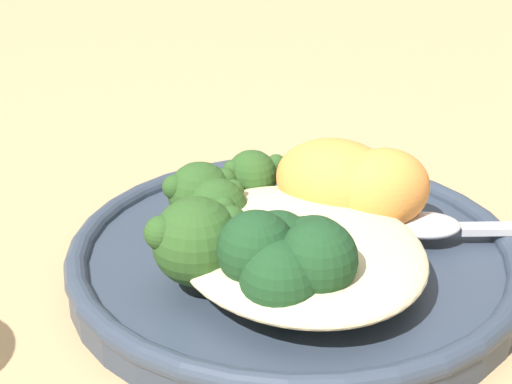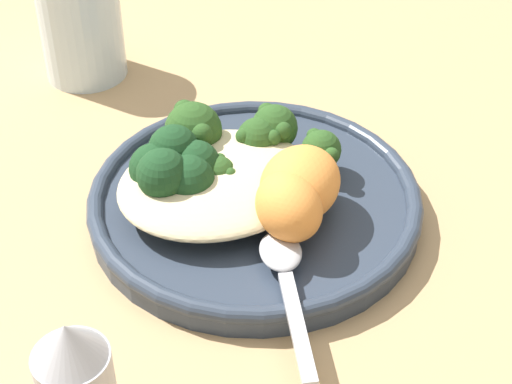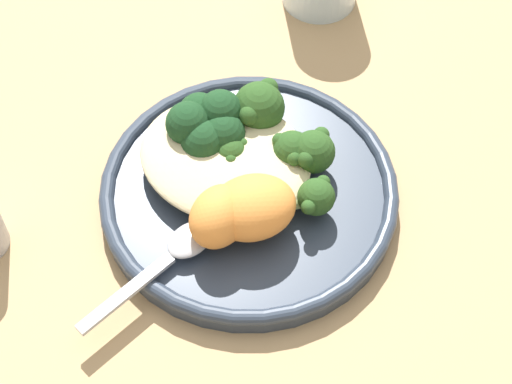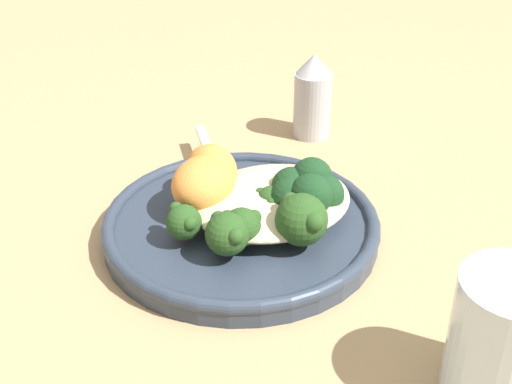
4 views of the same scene
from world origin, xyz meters
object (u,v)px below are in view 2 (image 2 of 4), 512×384
broccoli_stalk_2 (264,151)px  broccoli_stalk_3 (206,140)px  broccoli_stalk_1 (276,141)px  spoon (284,269)px  broccoli_stalk_4 (242,183)px  water_glass (81,27)px  plate (255,202)px  quinoa_mound (217,182)px  sweet_potato_chunk_0 (289,207)px  kale_tuft (175,168)px  broccoli_stalk_0 (312,163)px  sweet_potato_chunk_1 (300,183)px

broccoli_stalk_2 → broccoli_stalk_3: broccoli_stalk_3 is taller
broccoli_stalk_1 → spoon: 0.12m
broccoli_stalk_4 → water_glass: 0.24m
plate → broccoli_stalk_3: 0.06m
quinoa_mound → sweet_potato_chunk_0: 0.06m
water_glass → broccoli_stalk_2: bearing=-71.7°
broccoli_stalk_4 → sweet_potato_chunk_0: (0.01, -0.05, 0.01)m
sweet_potato_chunk_0 → kale_tuft: bearing=125.8°
broccoli_stalk_0 → broccoli_stalk_3: bearing=107.5°
quinoa_mound → water_glass: 0.23m
broccoli_stalk_0 → spoon: (-0.06, -0.08, -0.01)m
spoon → water_glass: bearing=-156.5°
plate → broccoli_stalk_2: bearing=51.8°
plate → broccoli_stalk_3: bearing=110.6°
quinoa_mound → sweet_potato_chunk_1: 0.06m
plate → water_glass: size_ratio=2.58×
broccoli_stalk_0 → kale_tuft: (-0.09, 0.02, 0.01)m
quinoa_mound → broccoli_stalk_2: size_ratio=1.41×
water_glass → broccoli_stalk_0: bearing=-68.2°
sweet_potato_chunk_1 → water_glass: bearing=105.1°
spoon → broccoli_stalk_0: bearing=159.7°
quinoa_mound → water_glass: bearing=96.7°
broccoli_stalk_2 → broccoli_stalk_3: bearing=65.4°
quinoa_mound → broccoli_stalk_3: size_ratio=1.15×
kale_tuft → water_glass: size_ratio=0.70×
broccoli_stalk_1 → water_glass: water_glass is taller
kale_tuft → sweet_potato_chunk_1: bearing=-37.3°
plate → broccoli_stalk_1: (0.03, 0.03, 0.03)m
broccoli_stalk_0 → broccoli_stalk_1: size_ratio=0.90×
kale_tuft → broccoli_stalk_1: bearing=4.4°
quinoa_mound → spoon: (0.01, -0.09, -0.01)m
broccoli_stalk_0 → broccoli_stalk_3: (-0.06, 0.05, 0.01)m
sweet_potato_chunk_0 → sweet_potato_chunk_1: bearing=45.6°
broccoli_stalk_1 → water_glass: size_ratio=1.04×
broccoli_stalk_0 → broccoli_stalk_1: bearing=78.4°
spoon → broccoli_stalk_4: bearing=-168.2°
broccoli_stalk_0 → broccoli_stalk_4: (-0.05, 0.00, -0.00)m
broccoli_stalk_4 → plate: bearing=-125.8°
quinoa_mound → broccoli_stalk_4: bearing=-30.7°
broccoli_stalk_1 → broccoli_stalk_2: broccoli_stalk_1 is taller
sweet_potato_chunk_1 → quinoa_mound: bearing=139.8°
broccoli_stalk_4 → water_glass: bearing=-33.2°
quinoa_mound → broccoli_stalk_3: 0.04m
broccoli_stalk_1 → kale_tuft: size_ratio=1.48×
sweet_potato_chunk_0 → spoon: (-0.02, -0.03, -0.02)m
sweet_potato_chunk_1 → spoon: (-0.04, -0.05, -0.02)m
broccoli_stalk_4 → sweet_potato_chunk_1: sweet_potato_chunk_1 is taller
broccoli_stalk_0 → spoon: 0.10m
sweet_potato_chunk_1 → spoon: sweet_potato_chunk_1 is taller
broccoli_stalk_2 → sweet_potato_chunk_1: (0.00, -0.05, 0.01)m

